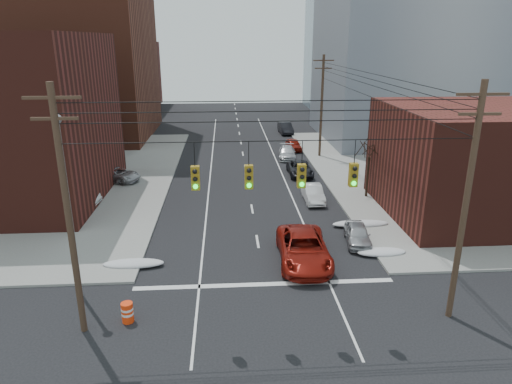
{
  "coord_description": "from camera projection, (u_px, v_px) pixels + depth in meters",
  "views": [
    {
      "loc": [
        -1.92,
        -15.06,
        12.51
      ],
      "look_at": [
        -0.02,
        13.19,
        3.0
      ],
      "focal_mm": 32.0,
      "sensor_mm": 36.0,
      "label": 1
    }
  ],
  "objects": [
    {
      "name": "lot_car_b",
      "position": [
        116.0,
        175.0,
        41.56
      ],
      "size": [
        5.03,
        3.71,
        1.27
      ],
      "primitive_type": "imported",
      "rotation": [
        0.0,
        0.0,
        1.18
      ],
      "color": "#A5A5AA",
      "rests_on": "sidewalk_nw"
    },
    {
      "name": "lot_car_c",
      "position": [
        3.0,
        191.0,
        36.55
      ],
      "size": [
        5.76,
        3.53,
        1.56
      ],
      "primitive_type": "imported",
      "rotation": [
        0.0,
        0.0,
        1.84
      ],
      "color": "black",
      "rests_on": "sidewalk_nw"
    },
    {
      "name": "building_storefront",
      "position": [
        499.0,
        162.0,
        33.36
      ],
      "size": [
        16.0,
        12.0,
        8.0
      ],
      "primitive_type": "cube",
      "color": "#4E1E17",
      "rests_on": "ground"
    },
    {
      "name": "ground",
      "position": [
        278.0,
        367.0,
        18.35
      ],
      "size": [
        160.0,
        160.0,
        0.0
      ],
      "primitive_type": "plane",
      "color": "black",
      "rests_on": "ground"
    },
    {
      "name": "parked_car_c",
      "position": [
        300.0,
        169.0,
        43.94
      ],
      "size": [
        2.18,
        4.68,
        1.3
      ],
      "primitive_type": "imported",
      "rotation": [
        0.0,
        0.0,
        0.0
      ],
      "color": "black",
      "rests_on": "ground"
    },
    {
      "name": "parked_car_b",
      "position": [
        313.0,
        193.0,
        36.89
      ],
      "size": [
        1.43,
        4.03,
        1.33
      ],
      "primitive_type": "imported",
      "rotation": [
        0.0,
        0.0,
        -0.01
      ],
      "color": "silver",
      "rests_on": "ground"
    },
    {
      "name": "parked_car_e",
      "position": [
        293.0,
        145.0,
        53.92
      ],
      "size": [
        1.7,
        3.91,
        1.31
      ],
      "primitive_type": "imported",
      "rotation": [
        0.0,
        0.0,
        0.04
      ],
      "color": "maroon",
      "rests_on": "ground"
    },
    {
      "name": "snow_ne",
      "position": [
        381.0,
        252.0,
        27.74
      ],
      "size": [
        3.0,
        1.08,
        0.42
      ],
      "primitive_type": "ellipsoid",
      "color": "silver",
      "rests_on": "ground"
    },
    {
      "name": "utility_pole_left",
      "position": [
        68.0,
        211.0,
        18.8
      ],
      "size": [
        2.2,
        0.28,
        11.0
      ],
      "color": "#473323",
      "rests_on": "ground"
    },
    {
      "name": "red_pickup",
      "position": [
        304.0,
        249.0,
        26.71
      ],
      "size": [
        3.08,
        6.28,
        1.72
      ],
      "primitive_type": "imported",
      "rotation": [
        0.0,
        0.0,
        -0.04
      ],
      "color": "maroon",
      "rests_on": "ground"
    },
    {
      "name": "building_brick_far",
      "position": [
        95.0,
        76.0,
        84.77
      ],
      "size": [
        22.0,
        18.0,
        12.0
      ],
      "primitive_type": "cube",
      "color": "#4E1E17",
      "rests_on": "ground"
    },
    {
      "name": "parked_car_f",
      "position": [
        285.0,
        128.0,
        63.47
      ],
      "size": [
        1.83,
        4.68,
        1.52
      ],
      "primitive_type": "imported",
      "rotation": [
        0.0,
        0.0,
        0.05
      ],
      "color": "black",
      "rests_on": "ground"
    },
    {
      "name": "bare_tree",
      "position": [
        368.0,
        171.0,
        37.14
      ],
      "size": [
        2.09,
        2.2,
        4.93
      ],
      "color": "black",
      "rests_on": "ground"
    },
    {
      "name": "utility_pole_right",
      "position": [
        466.0,
        202.0,
        19.89
      ],
      "size": [
        2.2,
        0.28,
        11.0
      ],
      "color": "#473323",
      "rests_on": "ground"
    },
    {
      "name": "snow_nw",
      "position": [
        133.0,
        264.0,
        26.32
      ],
      "size": [
        3.5,
        1.08,
        0.42
      ],
      "primitive_type": "ellipsoid",
      "color": "silver",
      "rests_on": "ground"
    },
    {
      "name": "snow_east_far",
      "position": [
        360.0,
        224.0,
        32.0
      ],
      "size": [
        4.0,
        1.08,
        0.42
      ],
      "primitive_type": "ellipsoid",
      "color": "silver",
      "rests_on": "ground"
    },
    {
      "name": "parked_car_a",
      "position": [
        358.0,
        234.0,
        29.25
      ],
      "size": [
        1.97,
        3.86,
        1.26
      ],
      "primitive_type": "imported",
      "rotation": [
        0.0,
        0.0,
        -0.13
      ],
      "color": "#AAABAF",
      "rests_on": "ground"
    },
    {
      "name": "lot_car_a",
      "position": [
        71.0,
        196.0,
        35.55
      ],
      "size": [
        4.44,
        1.97,
        1.42
      ],
      "primitive_type": "imported",
      "rotation": [
        0.0,
        0.0,
        1.46
      ],
      "color": "beige",
      "rests_on": "sidewalk_nw"
    },
    {
      "name": "building_glass",
      "position": [
        367.0,
        48.0,
        82.58
      ],
      "size": [
        20.0,
        18.0,
        22.0
      ],
      "primitive_type": "cube",
      "color": "gray",
      "rests_on": "ground"
    },
    {
      "name": "building_office",
      "position": [
        414.0,
        39.0,
        57.39
      ],
      "size": [
        22.0,
        20.0,
        25.0
      ],
      "primitive_type": "cube",
      "color": "gray",
      "rests_on": "ground"
    },
    {
      "name": "utility_pole_far",
      "position": [
        322.0,
        105.0,
        49.21
      ],
      "size": [
        2.2,
        0.28,
        11.0
      ],
      "color": "#473323",
      "rests_on": "ground"
    },
    {
      "name": "building_brick_tall",
      "position": [
        48.0,
        18.0,
        57.44
      ],
      "size": [
        24.0,
        20.0,
        30.0
      ],
      "primitive_type": "cube",
      "color": "brown",
      "rests_on": "ground"
    },
    {
      "name": "lot_car_d",
      "position": [
        23.0,
        182.0,
        39.4
      ],
      "size": [
        3.61,
        1.51,
        1.22
      ],
      "primitive_type": "imported",
      "rotation": [
        0.0,
        0.0,
        1.55
      ],
      "color": "#A4A5A9",
      "rests_on": "sidewalk_nw"
    },
    {
      "name": "traffic_signals",
      "position": [
        275.0,
        175.0,
        18.88
      ],
      "size": [
        17.0,
        0.42,
        2.02
      ],
      "color": "black",
      "rests_on": "ground"
    },
    {
      "name": "street_light",
      "position": [
        67.0,
        194.0,
        21.65
      ],
      "size": [
        0.44,
        0.44,
        9.32
      ],
      "color": "gray",
      "rests_on": "ground"
    },
    {
      "name": "parked_car_d",
      "position": [
        287.0,
        153.0,
        50.2
      ],
      "size": [
        2.26,
        4.62,
        1.29
      ],
      "primitive_type": "imported",
      "rotation": [
        0.0,
        0.0,
        -0.1
      ],
      "color": "silver",
      "rests_on": "ground"
    },
    {
      "name": "construction_barrel",
      "position": [
        127.0,
        312.0,
        21.11
      ],
      "size": [
        0.69,
        0.69,
        0.98
      ],
      "rotation": [
        0.0,
        0.0,
        0.28
      ],
      "color": "#F9380D",
      "rests_on": "ground"
    }
  ]
}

